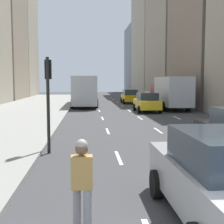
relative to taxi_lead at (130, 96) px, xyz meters
name	(u,v)px	position (x,y,z in m)	size (l,w,h in m)	color
sidewalk_left	(27,110)	(-11.00, -8.86, -0.81)	(8.00, 66.00, 0.15)	gray
lane_markings	(134,114)	(-1.40, -12.86, -0.87)	(5.72, 56.00, 0.01)	white
building_row_right	(178,30)	(8.00, 6.76, 9.36)	(6.00, 83.74, 24.67)	slate
taxi_lead	(130,96)	(0.00, 0.00, 0.00)	(2.02, 4.40, 1.87)	yellow
taxi_second	(147,102)	(0.00, -11.23, 0.00)	(2.02, 4.40, 1.87)	yellow
sedan_black_near	(221,178)	(-2.80, -33.17, 0.03)	(2.02, 4.42, 1.80)	#9EA0A5
city_bus	(85,90)	(-5.61, -3.40, 0.91)	(2.80, 11.61, 3.25)	#B7BCC1
box_truck	(170,92)	(2.80, -8.61, 0.83)	(2.58, 8.40, 3.15)	maroon
skateboarder	(82,185)	(-5.39, -33.55, 0.08)	(0.36, 0.80, 1.75)	brown
traffic_light_pole	(48,89)	(-6.75, -26.84, 1.53)	(0.24, 0.42, 3.60)	black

